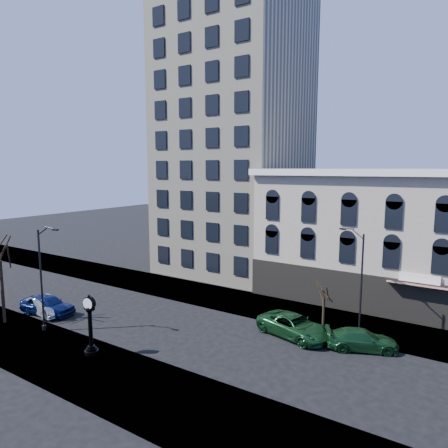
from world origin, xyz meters
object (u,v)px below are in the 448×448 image
Objects in this scene: street_lamp_near at (45,251)px; car_near_a at (47,305)px; street_clock at (90,327)px; car_near_b at (45,306)px.

car_near_a is (-3.70, 2.31, -5.55)m from street_lamp_near.
street_clock is 0.83× the size of car_near_a.
car_near_b is at bearing 153.14° from street_clock.
street_lamp_near is at bearing 162.60° from street_clock.
car_near_a is 0.28m from car_near_b.
street_clock is 10.20m from car_near_b.
car_near_b is at bearing 109.61° from car_near_a.
car_near_b is (-9.69, 2.91, -1.25)m from street_clock.
car_near_a reaches higher than car_near_b.
car_near_b is (-3.93, 2.18, -5.66)m from street_lamp_near.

